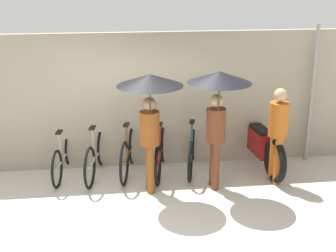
% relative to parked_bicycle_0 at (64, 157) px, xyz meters
% --- Properties ---
extents(ground_plane, '(30.00, 30.00, 0.00)m').
position_rel_parked_bicycle_0_xyz_m(ground_plane, '(1.16, -1.70, -0.35)').
color(ground_plane, beige).
extents(back_wall, '(11.64, 0.12, 2.48)m').
position_rel_parked_bicycle_0_xyz_m(back_wall, '(1.16, 0.33, 0.89)').
color(back_wall, gray).
rests_on(back_wall, ground).
extents(parked_bicycle_0, '(0.44, 1.63, 0.99)m').
position_rel_parked_bicycle_0_xyz_m(parked_bicycle_0, '(0.00, 0.00, 0.00)').
color(parked_bicycle_0, black).
rests_on(parked_bicycle_0, ground).
extents(parked_bicycle_1, '(0.51, 1.69, 1.11)m').
position_rel_parked_bicycle_0_xyz_m(parked_bicycle_1, '(0.58, -0.08, 0.03)').
color(parked_bicycle_1, black).
rests_on(parked_bicycle_1, ground).
extents(parked_bicycle_2, '(0.51, 1.70, 1.05)m').
position_rel_parked_bicycle_0_xyz_m(parked_bicycle_2, '(1.16, -0.05, 0.05)').
color(parked_bicycle_2, black).
rests_on(parked_bicycle_2, ground).
extents(parked_bicycle_3, '(0.53, 1.77, 1.11)m').
position_rel_parked_bicycle_0_xyz_m(parked_bicycle_3, '(1.74, -0.07, 0.05)').
color(parked_bicycle_3, black).
rests_on(parked_bicycle_3, ground).
extents(parked_bicycle_4, '(0.56, 1.68, 1.00)m').
position_rel_parked_bicycle_0_xyz_m(parked_bicycle_4, '(2.32, -0.03, 0.02)').
color(parked_bicycle_4, black).
rests_on(parked_bicycle_4, ground).
extents(pedestrian_leading, '(1.03, 1.03, 2.02)m').
position_rel_parked_bicycle_0_xyz_m(pedestrian_leading, '(1.48, -0.90, 1.25)').
color(pedestrian_leading, brown).
rests_on(pedestrian_leading, ground).
extents(pedestrian_center, '(1.00, 1.00, 2.03)m').
position_rel_parked_bicycle_0_xyz_m(pedestrian_center, '(2.56, -0.90, 1.25)').
color(pedestrian_center, brown).
rests_on(pedestrian_center, ground).
extents(pedestrian_trailing, '(0.32, 0.32, 1.68)m').
position_rel_parked_bicycle_0_xyz_m(pedestrian_trailing, '(3.64, -0.74, 0.63)').
color(pedestrian_trailing, '#B25619').
rests_on(pedestrian_trailing, ground).
extents(motorcycle, '(0.58, 2.21, 0.96)m').
position_rel_parked_bicycle_0_xyz_m(motorcycle, '(3.59, -0.02, 0.08)').
color(motorcycle, black).
rests_on(motorcycle, ground).
extents(awning_pole, '(0.07, 0.07, 2.61)m').
position_rel_parked_bicycle_0_xyz_m(awning_pole, '(4.57, 0.13, 0.95)').
color(awning_pole, gray).
rests_on(awning_pole, ground).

